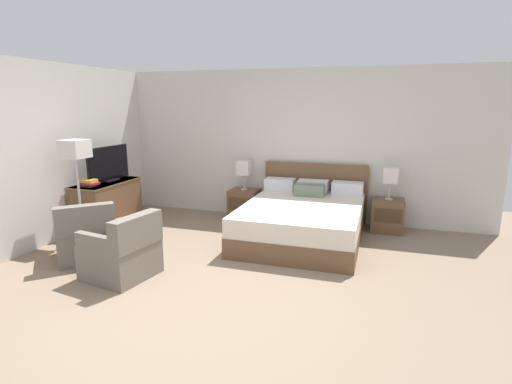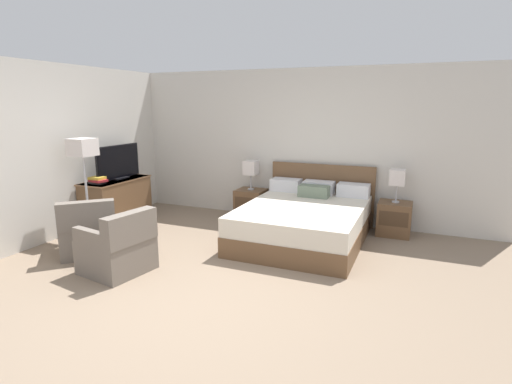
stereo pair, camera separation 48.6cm
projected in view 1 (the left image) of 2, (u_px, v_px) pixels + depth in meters
The scene contains 16 objects.
ground_plane at pixel (205, 299), 4.09m from camera, with size 9.61×9.61×0.00m, color #84705B.
wall_back at pixel (283, 145), 6.82m from camera, with size 6.81×0.06×2.53m, color beige.
wall_left at pixel (64, 152), 5.87m from camera, with size 0.06×5.00×2.53m, color beige.
bed at pixel (303, 219), 5.86m from camera, with size 1.72×2.13×0.99m.
nightstand_left at pixel (244, 204), 6.93m from camera, with size 0.48×0.44×0.51m.
nightstand_right at pixel (388, 215), 6.23m from camera, with size 0.48×0.44×0.51m.
table_lamp_left at pixel (244, 168), 6.80m from camera, with size 0.22×0.22×0.50m.
table_lamp_right at pixel (390, 176), 6.09m from camera, with size 0.22×0.22×0.50m.
dresser at pixel (107, 204), 6.38m from camera, with size 0.54×1.18×0.75m.
tv at pixel (109, 164), 6.34m from camera, with size 0.18×0.96×0.55m.
book_red_cover at pixel (88, 185), 5.96m from camera, with size 0.22×0.15×0.03m, color #383333.
book_blue_cover at pixel (89, 183), 5.95m from camera, with size 0.25×0.18×0.04m, color #B7282D.
book_small_top at pixel (88, 181), 5.94m from camera, with size 0.22×0.18×0.04m, color gold.
armchair_by_window at pixel (86, 237), 5.10m from camera, with size 0.97×0.97×0.76m.
armchair_companion at pixel (123, 253), 4.55m from camera, with size 0.79×0.79×0.76m.
floor_lamp at pixel (76, 158), 5.47m from camera, with size 0.32×0.32×1.48m.
Camera 1 is at (1.64, -3.42, 1.94)m, focal length 28.00 mm.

